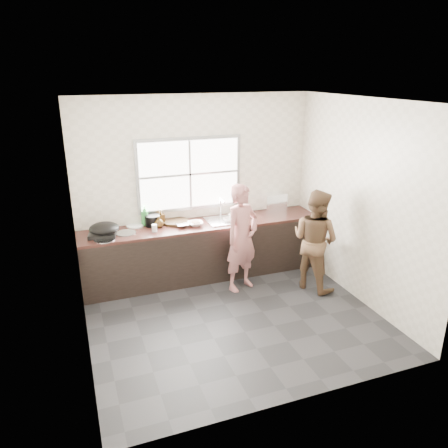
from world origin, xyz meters
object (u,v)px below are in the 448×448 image
object	(u,v)px
plate_food	(135,226)
bottle_brown_short	(159,222)
wok	(104,228)
bottle_green	(145,215)
pot_lid_left	(104,240)
bottle_brown_tall	(161,217)
woman	(242,241)
person_side	(315,240)
cutting_board	(176,222)
bowl_crabs	(237,217)
pot_lid_right	(126,233)
burner	(103,233)
dish_rack	(273,202)
glass_jar	(154,228)
bowl_mince	(195,224)
bowl_held	(229,219)
black_pot	(153,220)

from	to	relation	value
plate_food	bottle_brown_short	world-z (taller)	bottle_brown_short
plate_food	wok	size ratio (longest dim) A/B	0.62
bottle_green	pot_lid_left	bearing A→B (deg)	-146.10
bottle_brown_tall	bottle_brown_short	distance (m)	0.15
woman	pot_lid_left	size ratio (longest dim) A/B	5.24
plate_food	bottle_brown_tall	bearing A→B (deg)	-4.11
person_side	bottle_brown_short	world-z (taller)	person_side
cutting_board	pot_lid_left	distance (m)	1.12
bowl_crabs	pot_lid_right	xyz separation A→B (m)	(-1.69, -0.05, -0.03)
bottle_green	burner	distance (m)	0.68
dish_rack	bottle_green	bearing A→B (deg)	176.74
person_side	glass_jar	size ratio (longest dim) A/B	13.98
bottle_brown_short	glass_jar	size ratio (longest dim) A/B	1.53
bowl_mince	bowl_held	xyz separation A→B (m)	(0.52, -0.01, 0.01)
bowl_crabs	bottle_green	world-z (taller)	bottle_green
bottle_brown_tall	bottle_brown_short	world-z (taller)	bottle_brown_tall
pot_lid_left	plate_food	bearing A→B (deg)	40.91
pot_lid_left	burner	bearing A→B (deg)	90.35
bowl_crabs	pot_lid_right	size ratio (longest dim) A/B	0.75
bowl_held	black_pot	distance (m)	1.13
pot_lid_left	bowl_held	bearing A→B (deg)	3.95
bowl_mince	bottle_brown_short	size ratio (longest dim) A/B	1.40
person_side	wok	distance (m)	2.93
woman	bottle_brown_tall	bearing A→B (deg)	120.76
bowl_crabs	black_pot	bearing A→B (deg)	173.69
bowl_mince	pot_lid_left	distance (m)	1.32
woman	bottle_green	world-z (taller)	woman
plate_food	burner	distance (m)	0.52
person_side	wok	bearing A→B (deg)	49.47
burner	pot_lid_left	xyz separation A→B (m)	(0.00, -0.20, -0.02)
bowl_mince	bottle_brown_tall	xyz separation A→B (m)	(-0.46, 0.24, 0.07)
person_side	glass_jar	distance (m)	2.28
bowl_mince	wok	world-z (taller)	wok
bottle_brown_tall	glass_jar	bearing A→B (deg)	-118.13
bowl_crabs	pot_lid_left	xyz separation A→B (m)	(-2.00, -0.21, -0.03)
bottle_brown_short	pot_lid_left	size ratio (longest dim) A/B	0.58
woman	bottle_green	distance (m)	1.47
black_pot	dish_rack	world-z (taller)	dish_rack
plate_food	bottle_green	world-z (taller)	bottle_green
woman	bottle_brown_short	xyz separation A→B (m)	(-1.05, 0.61, 0.22)
burner	dish_rack	xyz separation A→B (m)	(2.71, 0.22, 0.11)
dish_rack	pot_lid_right	bearing A→B (deg)	-176.93
bottle_green	wok	bearing A→B (deg)	-151.67
cutting_board	plate_food	distance (m)	0.59
bottle_green	pot_lid_right	distance (m)	0.44
cutting_board	bowl_crabs	xyz separation A→B (m)	(0.94, -0.14, 0.01)
bottle_green	bottle_brown_short	distance (m)	0.25
bottle_brown_short	pot_lid_left	distance (m)	0.84
black_pot	pot_lid_left	bearing A→B (deg)	-154.30
plate_food	bowl_crabs	bearing A→B (deg)	-7.60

